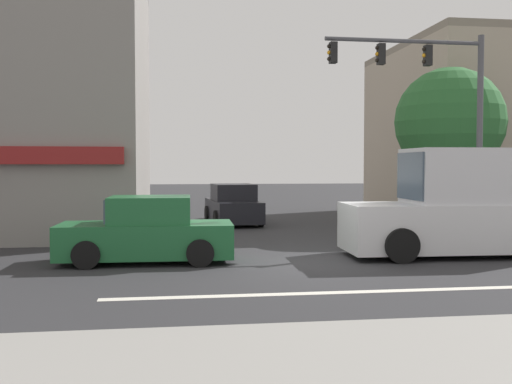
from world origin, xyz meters
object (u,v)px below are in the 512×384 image
(sedan_crossing_rightbound, at_px, (233,206))
(box_truck_waiting_far, at_px, (462,207))
(street_tree, at_px, (449,122))
(traffic_light_mast, at_px, (439,98))
(sedan_crossing_leftbound, at_px, (147,233))
(utility_pole_near_left, at_px, (18,94))

(sedan_crossing_rightbound, distance_m, box_truck_waiting_far, 10.43)
(street_tree, relative_size, sedan_crossing_rightbound, 1.36)
(traffic_light_mast, relative_size, box_truck_waiting_far, 1.10)
(traffic_light_mast, bearing_deg, street_tree, 59.04)
(sedan_crossing_leftbound, bearing_deg, street_tree, 27.56)
(sedan_crossing_rightbound, bearing_deg, street_tree, -27.42)
(sedan_crossing_leftbound, distance_m, sedan_crossing_rightbound, 9.57)
(sedan_crossing_leftbound, bearing_deg, box_truck_waiting_far, -0.55)
(utility_pole_near_left, height_order, traffic_light_mast, utility_pole_near_left)
(street_tree, distance_m, sedan_crossing_rightbound, 8.71)
(sedan_crossing_leftbound, bearing_deg, sedan_crossing_rightbound, 71.71)
(sedan_crossing_leftbound, height_order, box_truck_waiting_far, box_truck_waiting_far)
(sedan_crossing_leftbound, distance_m, box_truck_waiting_far, 7.98)
(street_tree, bearing_deg, sedan_crossing_leftbound, -152.44)
(street_tree, relative_size, traffic_light_mast, 0.93)
(street_tree, bearing_deg, utility_pole_near_left, -172.96)
(street_tree, xyz_separation_m, utility_pole_near_left, (-13.99, -1.73, 0.56))
(utility_pole_near_left, height_order, sedan_crossing_rightbound, utility_pole_near_left)
(street_tree, bearing_deg, sedan_crossing_rightbound, 152.58)
(street_tree, xyz_separation_m, sedan_crossing_rightbound, (-7.22, 3.75, -3.11))
(street_tree, xyz_separation_m, traffic_light_mast, (-1.77, -2.95, 0.48))
(sedan_crossing_leftbound, relative_size, box_truck_waiting_far, 0.73)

